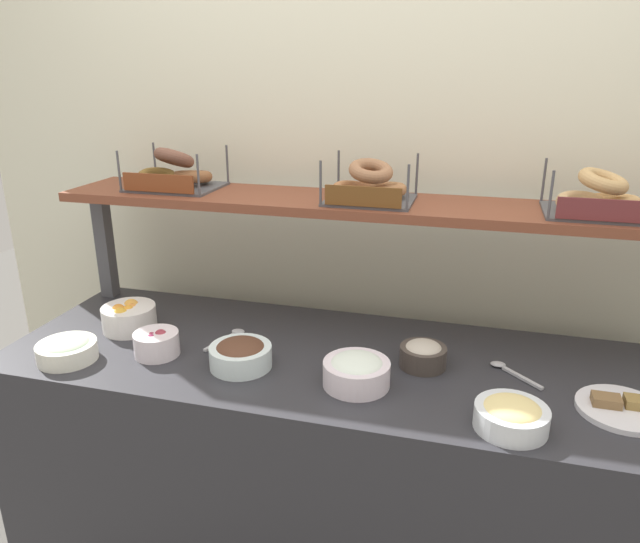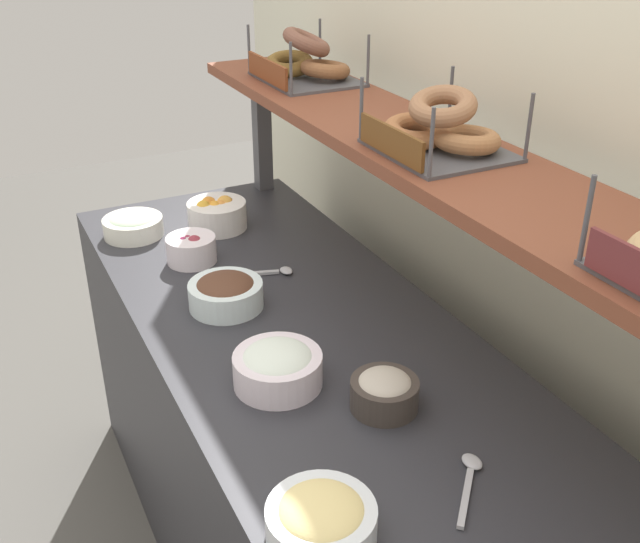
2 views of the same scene
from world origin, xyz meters
The scene contains 15 objects.
back_wall centered at (0.00, 0.55, 1.20)m, with size 3.30×0.06×2.40m, color #ECE9CC.
deli_counter centered at (0.00, 0.00, 0.42)m, with size 2.10×0.70×0.85m, color #2D2D33.
shelf_riser_left centered at (-0.99, 0.27, 1.05)m, with size 0.05×0.05×0.40m, color #4C4C51.
upper_shelf centered at (0.00, 0.27, 1.26)m, with size 2.06×0.32×0.03m, color brown.
bowl_chocolate_spread centered at (-0.28, -0.13, 0.89)m, with size 0.18×0.18×0.08m.
bowl_cream_cheese centered at (0.07, -0.14, 0.89)m, with size 0.19×0.19×0.09m.
bowl_scallion_spread centered at (-0.80, -0.23, 0.88)m, with size 0.18×0.18×0.07m.
bowl_tuna_salad centered at (0.23, 0.02, 0.89)m, with size 0.14×0.14×0.08m.
bowl_beet_salad centered at (-0.56, -0.12, 0.89)m, with size 0.14×0.14×0.08m.
bowl_fruit_salad centered at (-0.74, 0.01, 0.90)m, with size 0.18×0.18×0.10m.
bowl_egg_salad centered at (0.47, -0.24, 0.89)m, with size 0.18×0.18×0.07m.
serving_spoon_near_plate centered at (-0.39, 0.04, 0.86)m, with size 0.08×0.17×0.01m.
serving_spoon_by_edge centered at (0.47, 0.04, 0.86)m, with size 0.14×0.13×0.01m.
bagel_basket_cinnamon_raisin centered at (-0.68, 0.28, 1.33)m, with size 0.30×0.25×0.15m.
bagel_basket_everything centered at (0.01, 0.26, 1.33)m, with size 0.28×0.25×0.14m.
Camera 2 is at (1.24, -0.63, 1.78)m, focal length 41.77 mm.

